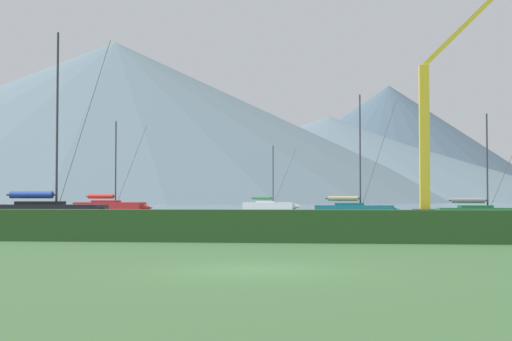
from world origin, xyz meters
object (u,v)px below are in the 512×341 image
dock_crane (428,148)px  sailboat_slip_6 (482,213)px  sailboat_slip_3 (270,206)px  sailboat_slip_4 (48,211)px  sailboat_slip_2 (355,210)px  sailboat_slip_1 (111,207)px

dock_crane → sailboat_slip_6: bearing=-65.9°
sailboat_slip_3 → sailboat_slip_4: size_ratio=0.69×
sailboat_slip_2 → sailboat_slip_6: 13.41m
sailboat_slip_3 → sailboat_slip_2: bearing=-67.6°
sailboat_slip_1 → sailboat_slip_6: bearing=-32.4°
sailboat_slip_1 → dock_crane: size_ratio=0.56×
sailboat_slip_3 → sailboat_slip_6: sailboat_slip_3 is taller
sailboat_slip_1 → sailboat_slip_2: (27.47, -16.21, -0.08)m
sailboat_slip_6 → sailboat_slip_2: bearing=130.8°
sailboat_slip_2 → sailboat_slip_6: (9.09, -9.86, -0.07)m
sailboat_slip_1 → sailboat_slip_3: size_ratio=1.15×
sailboat_slip_2 → sailboat_slip_3: size_ratio=1.19×
sailboat_slip_4 → dock_crane: size_ratio=0.71×
sailboat_slip_4 → sailboat_slip_6: size_ratio=1.66×
sailboat_slip_1 → sailboat_slip_6: sailboat_slip_1 is taller
sailboat_slip_6 → sailboat_slip_1: bearing=142.6°
sailboat_slip_6 → dock_crane: dock_crane is taller
sailboat_slip_4 → sailboat_slip_6: sailboat_slip_4 is taller
sailboat_slip_1 → sailboat_slip_3: sailboat_slip_1 is taller
sailboat_slip_6 → dock_crane: (-3.08, 6.88, 5.30)m
sailboat_slip_4 → sailboat_slip_6: bearing=12.2°
sailboat_slip_1 → sailboat_slip_2: sailboat_slip_2 is taller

